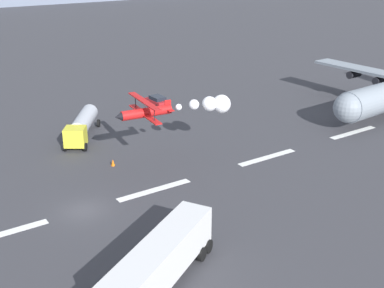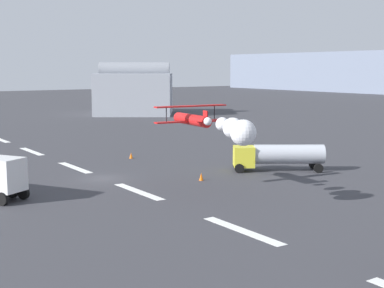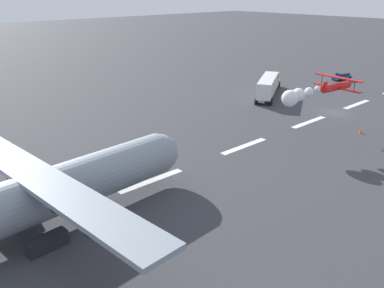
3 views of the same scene
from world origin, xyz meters
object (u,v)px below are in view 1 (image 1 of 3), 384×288
at_px(semi_truck_orange, 150,273).
at_px(fuel_tanker_truck, 82,125).
at_px(stunt_biplane_red, 192,106).
at_px(airport_staff_sedan, 157,101).
at_px(traffic_cone_far, 113,163).

height_order(semi_truck_orange, fuel_tanker_truck, semi_truck_orange).
bearing_deg(semi_truck_orange, stunt_biplane_red, 49.55).
bearing_deg(semi_truck_orange, fuel_tanker_truck, 76.07).
height_order(stunt_biplane_red, semi_truck_orange, stunt_biplane_red).
bearing_deg(airport_staff_sedan, fuel_tanker_truck, -155.11).
distance_m(airport_staff_sedan, traffic_cone_far, 22.44).
relative_size(stunt_biplane_red, traffic_cone_far, 17.65).
height_order(fuel_tanker_truck, airport_staff_sedan, fuel_tanker_truck).
xyz_separation_m(stunt_biplane_red, fuel_tanker_truck, (-7.51, 13.57, -4.65)).
bearing_deg(traffic_cone_far, stunt_biplane_red, -25.14).
bearing_deg(stunt_biplane_red, traffic_cone_far, 154.86).
distance_m(fuel_tanker_truck, airport_staff_sedan, 16.14).
bearing_deg(traffic_cone_far, semi_truck_orange, -108.71).
xyz_separation_m(semi_truck_orange, airport_staff_sedan, (22.44, 38.35, -1.33)).
xyz_separation_m(fuel_tanker_truck, airport_staff_sedan, (14.61, 6.78, -0.94)).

